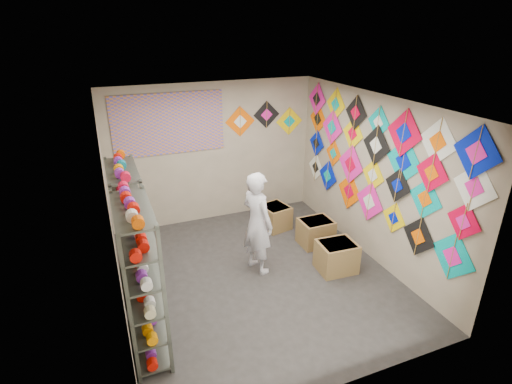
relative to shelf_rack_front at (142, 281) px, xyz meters
name	(u,v)px	position (x,y,z in m)	size (l,w,h in m)	color
ground	(257,276)	(1.78, 0.85, -0.95)	(4.50, 4.50, 0.00)	#2C2A27
room_walls	(257,178)	(1.78, 0.85, 0.69)	(4.50, 4.50, 4.50)	tan
shelf_rack_front	(142,281)	(0.00, 0.00, 0.00)	(0.40, 1.10, 1.90)	#4C5147
shelf_rack_back	(130,230)	(0.00, 1.30, 0.00)	(0.40, 1.10, 1.90)	#4C5147
string_spools	(134,246)	(0.00, 0.65, 0.10)	(0.12, 2.36, 0.12)	red
kite_wall_display	(375,162)	(3.76, 0.79, 0.70)	(0.06, 4.29, 2.08)	#00A6A2
back_wall_kites	(265,119)	(2.85, 3.09, 0.97)	(1.63, 0.02, 0.73)	#FF5F00
poster	(169,124)	(0.98, 3.08, 1.05)	(2.00, 0.01, 1.10)	#584FAC
shopkeeper	(257,223)	(1.86, 1.04, -0.12)	(0.57, 0.70, 1.66)	silver
carton_a	(336,257)	(3.01, 0.54, -0.71)	(0.58, 0.49, 0.49)	brown
carton_b	(316,232)	(3.12, 1.38, -0.72)	(0.57, 0.47, 0.47)	brown
carton_c	(275,217)	(2.70, 2.21, -0.72)	(0.47, 0.52, 0.45)	brown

